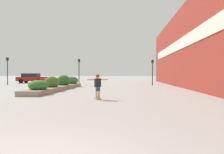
{
  "coord_description": "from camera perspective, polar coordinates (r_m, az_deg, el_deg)",
  "views": [
    {
      "loc": [
        1.59,
        -3.49,
        1.53
      ],
      "look_at": [
        -0.06,
        19.6,
        1.19
      ],
      "focal_mm": 35.0,
      "sensor_mm": 36.0,
      "label": 1
    }
  ],
  "objects": [
    {
      "name": "building_wall_right",
      "position": [
        23.99,
        19.2,
        7.86
      ],
      "size": [
        0.67,
        45.52,
        8.96
      ],
      "color": "maroon",
      "rests_on": "ground_plane"
    },
    {
      "name": "traffic_light_right",
      "position": [
        29.61,
        10.54,
        2.34
      ],
      "size": [
        0.28,
        0.3,
        3.39
      ],
      "color": "black",
      "rests_on": "ground_plane"
    },
    {
      "name": "car_center_left",
      "position": [
        38.23,
        -20.24,
        -0.24
      ],
      "size": [
        4.66,
        1.98,
        1.6
      ],
      "rotation": [
        0.0,
        0.0,
        -1.57
      ],
      "color": "maroon",
      "rests_on": "ground_plane"
    },
    {
      "name": "skateboarder",
      "position": [
        13.07,
        -3.76,
        -1.7
      ],
      "size": [
        1.2,
        0.71,
        1.42
      ],
      "rotation": [
        0.0,
        0.0,
        0.5
      ],
      "color": "tan",
      "rests_on": "skateboard"
    },
    {
      "name": "traffic_light_far_left",
      "position": [
        33.05,
        -25.67,
        2.5
      ],
      "size": [
        0.28,
        0.3,
        3.76
      ],
      "color": "black",
      "rests_on": "ground_plane"
    },
    {
      "name": "skateboard",
      "position": [
        13.14,
        -3.76,
        -5.55
      ],
      "size": [
        0.55,
        0.77,
        0.1
      ],
      "rotation": [
        0.0,
        0.0,
        0.5
      ],
      "color": "olive",
      "rests_on": "ground_plane"
    },
    {
      "name": "traffic_light_left",
      "position": [
        29.92,
        -8.62,
        2.5
      ],
      "size": [
        0.28,
        0.3,
        3.53
      ],
      "color": "black",
      "rests_on": "ground_plane"
    },
    {
      "name": "planter_box",
      "position": [
        21.81,
        -13.72,
        -1.95
      ],
      "size": [
        1.66,
        13.02,
        1.4
      ],
      "color": "gray",
      "rests_on": "ground_plane"
    },
    {
      "name": "car_leftmost",
      "position": [
        37.91,
        24.14,
        -0.31
      ],
      "size": [
        4.31,
        1.95,
        1.58
      ],
      "rotation": [
        0.0,
        0.0,
        -1.57
      ],
      "color": "navy",
      "rests_on": "ground_plane"
    }
  ]
}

